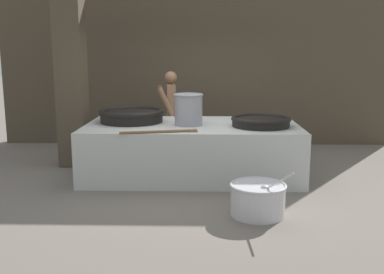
{
  "coord_description": "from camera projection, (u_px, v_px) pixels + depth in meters",
  "views": [
    {
      "loc": [
        0.19,
        -7.3,
        2.05
      ],
      "look_at": [
        0.0,
        0.0,
        0.65
      ],
      "focal_mm": 42.0,
      "sensor_mm": 36.0,
      "label": 1
    }
  ],
  "objects": [
    {
      "name": "stirring_paddle",
      "position": [
        163.0,
        132.0,
        6.6
      ],
      "size": [
        1.14,
        0.32,
        0.04
      ],
      "rotation": [
        0.0,
        0.0,
        0.22
      ],
      "color": "brown",
      "rests_on": "hearth_platform"
    },
    {
      "name": "hearth_platform",
      "position": [
        192.0,
        150.0,
        7.47
      ],
      "size": [
        3.49,
        1.84,
        0.86
      ],
      "color": "silver",
      "rests_on": "ground_plane"
    },
    {
      "name": "back_wall",
      "position": [
        195.0,
        43.0,
        9.77
      ],
      "size": [
        8.53,
        0.24,
        4.46
      ],
      "primitive_type": "cube",
      "color": "#4C4233",
      "rests_on": "ground_plane"
    },
    {
      "name": "ground_plane",
      "position": [
        192.0,
        175.0,
        7.55
      ],
      "size": [
        60.0,
        60.0,
        0.0
      ],
      "primitive_type": "plane",
      "color": "slate"
    },
    {
      "name": "giant_wok_near",
      "position": [
        132.0,
        115.0,
        7.59
      ],
      "size": [
        1.09,
        1.09,
        0.22
      ],
      "color": "black",
      "rests_on": "hearth_platform"
    },
    {
      "name": "stock_pot",
      "position": [
        188.0,
        109.0,
        7.25
      ],
      "size": [
        0.48,
        0.48,
        0.51
      ],
      "color": "gray",
      "rests_on": "hearth_platform"
    },
    {
      "name": "giant_wok_far",
      "position": [
        261.0,
        121.0,
        7.16
      ],
      "size": [
        0.95,
        0.95,
        0.16
      ],
      "color": "black",
      "rests_on": "hearth_platform"
    },
    {
      "name": "prep_bowl_vegetables",
      "position": [
        258.0,
        198.0,
        5.66
      ],
      "size": [
        0.72,
        0.82,
        0.69
      ],
      "color": "silver",
      "rests_on": "ground_plane"
    },
    {
      "name": "support_pillar",
      "position": [
        70.0,
        41.0,
        7.83
      ],
      "size": [
        0.48,
        0.48,
        4.46
      ],
      "primitive_type": "cube",
      "color": "#4C4233",
      "rests_on": "ground_plane"
    },
    {
      "name": "cook",
      "position": [
        171.0,
        112.0,
        8.58
      ],
      "size": [
        0.42,
        0.63,
        1.67
      ],
      "rotation": [
        0.0,
        0.0,
        3.25
      ],
      "color": "brown",
      "rests_on": "ground_plane"
    }
  ]
}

